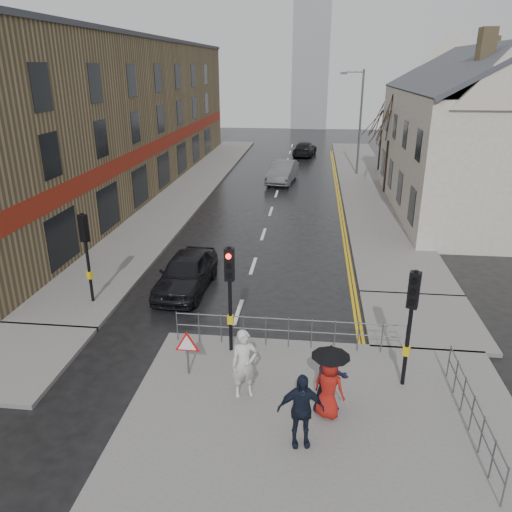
% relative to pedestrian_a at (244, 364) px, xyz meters
% --- Properties ---
extents(ground, '(120.00, 120.00, 0.00)m').
position_rel_pedestrian_a_xyz_m(ground, '(-0.93, 1.99, -1.10)').
color(ground, black).
rests_on(ground, ground).
extents(near_pavement, '(10.00, 9.00, 0.14)m').
position_rel_pedestrian_a_xyz_m(near_pavement, '(2.07, -1.51, -1.03)').
color(near_pavement, '#605E5B').
rests_on(near_pavement, ground).
extents(left_pavement, '(4.00, 44.00, 0.14)m').
position_rel_pedestrian_a_xyz_m(left_pavement, '(-7.43, 24.99, -1.03)').
color(left_pavement, '#605E5B').
rests_on(left_pavement, ground).
extents(right_pavement, '(4.00, 40.00, 0.14)m').
position_rel_pedestrian_a_xyz_m(right_pavement, '(5.57, 26.99, -1.03)').
color(right_pavement, '#605E5B').
rests_on(right_pavement, ground).
extents(pavement_bridge_right, '(4.00, 4.20, 0.14)m').
position_rel_pedestrian_a_xyz_m(pavement_bridge_right, '(5.57, 4.99, -1.03)').
color(pavement_bridge_right, '#605E5B').
rests_on(pavement_bridge_right, ground).
extents(pavement_stub_left, '(4.00, 4.20, 0.14)m').
position_rel_pedestrian_a_xyz_m(pavement_stub_left, '(-7.43, 0.99, -1.03)').
color(pavement_stub_left, '#605E5B').
rests_on(pavement_stub_left, ground).
extents(building_left_terrace, '(8.00, 42.00, 10.00)m').
position_rel_pedestrian_a_xyz_m(building_left_terrace, '(-12.93, 23.99, 3.90)').
color(building_left_terrace, '#89744F').
rests_on(building_left_terrace, ground).
extents(building_right_cream, '(9.00, 16.40, 10.10)m').
position_rel_pedestrian_a_xyz_m(building_right_cream, '(11.07, 19.99, 3.68)').
color(building_right_cream, beige).
rests_on(building_right_cream, ground).
extents(church_tower, '(5.00, 5.00, 18.00)m').
position_rel_pedestrian_a_xyz_m(church_tower, '(0.57, 63.99, 7.90)').
color(church_tower, gray).
rests_on(church_tower, ground).
extents(traffic_signal_near_left, '(0.28, 0.27, 3.40)m').
position_rel_pedestrian_a_xyz_m(traffic_signal_near_left, '(-0.73, 2.19, 1.36)').
color(traffic_signal_near_left, black).
rests_on(traffic_signal_near_left, near_pavement).
extents(traffic_signal_near_right, '(0.34, 0.33, 3.40)m').
position_rel_pedestrian_a_xyz_m(traffic_signal_near_right, '(4.27, 0.99, 1.36)').
color(traffic_signal_near_right, black).
rests_on(traffic_signal_near_right, near_pavement).
extents(traffic_signal_far_left, '(0.34, 0.33, 3.40)m').
position_rel_pedestrian_a_xyz_m(traffic_signal_far_left, '(-6.42, 5.00, 1.36)').
color(traffic_signal_far_left, black).
rests_on(traffic_signal_far_left, left_pavement).
extents(guard_railing_front, '(7.14, 0.04, 1.00)m').
position_rel_pedestrian_a_xyz_m(guard_railing_front, '(1.02, 2.59, -0.24)').
color(guard_railing_front, '#595B5E').
rests_on(guard_railing_front, near_pavement).
extents(guard_railing_side, '(0.04, 4.54, 1.00)m').
position_rel_pedestrian_a_xyz_m(guard_railing_side, '(5.57, -0.76, -0.25)').
color(guard_railing_side, '#595B5E').
rests_on(guard_railing_side, near_pavement).
extents(warning_sign, '(0.80, 0.07, 1.35)m').
position_rel_pedestrian_a_xyz_m(warning_sign, '(-1.73, 0.79, -0.06)').
color(warning_sign, '#595B5E').
rests_on(warning_sign, near_pavement).
extents(street_lamp, '(1.83, 0.25, 8.00)m').
position_rel_pedestrian_a_xyz_m(street_lamp, '(4.89, 29.99, 3.61)').
color(street_lamp, '#595B5E').
rests_on(street_lamp, right_pavement).
extents(tree_near, '(2.40, 2.40, 6.58)m').
position_rel_pedestrian_a_xyz_m(tree_near, '(6.57, 23.99, 4.04)').
color(tree_near, '#31221B').
rests_on(tree_near, right_pavement).
extents(tree_far, '(2.40, 2.40, 5.64)m').
position_rel_pedestrian_a_xyz_m(tree_far, '(7.07, 31.99, 3.33)').
color(tree_far, '#31221B').
rests_on(tree_far, right_pavement).
extents(pedestrian_a, '(0.81, 0.66, 1.91)m').
position_rel_pedestrian_a_xyz_m(pedestrian_a, '(0.00, 0.00, 0.00)').
color(pedestrian_a, beige).
rests_on(pedestrian_a, near_pavement).
extents(pedestrian_b, '(1.04, 0.92, 1.80)m').
position_rel_pedestrian_a_xyz_m(pedestrian_b, '(2.24, -0.37, -0.06)').
color(pedestrian_b, black).
rests_on(pedestrian_b, near_pavement).
extents(pedestrian_with_umbrella, '(0.96, 0.96, 1.99)m').
position_rel_pedestrian_a_xyz_m(pedestrian_with_umbrella, '(2.18, -0.58, 0.15)').
color(pedestrian_with_umbrella, '#9D1812').
rests_on(pedestrian_with_umbrella, near_pavement).
extents(pedestrian_d, '(1.15, 0.63, 1.86)m').
position_rel_pedestrian_a_xyz_m(pedestrian_d, '(1.52, -1.66, -0.03)').
color(pedestrian_d, black).
rests_on(pedestrian_d, near_pavement).
extents(car_parked, '(2.02, 4.52, 1.51)m').
position_rel_pedestrian_a_xyz_m(car_parked, '(-3.24, 6.64, -0.34)').
color(car_parked, black).
rests_on(car_parked, ground).
extents(car_mid, '(2.31, 5.10, 1.62)m').
position_rel_pedestrian_a_xyz_m(car_mid, '(-0.77, 26.70, -0.29)').
color(car_mid, '#4F5155').
rests_on(car_mid, ground).
extents(car_far, '(2.51, 4.87, 1.35)m').
position_rel_pedestrian_a_xyz_m(car_far, '(0.63, 39.02, -0.42)').
color(car_far, black).
rests_on(car_far, ground).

